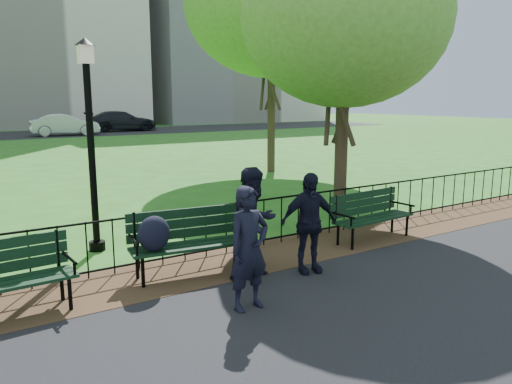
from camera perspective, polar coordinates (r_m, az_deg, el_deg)
ground at (r=7.25m, az=3.16°, el=-11.30°), size 120.00×120.00×0.00m
dirt_strip at (r=8.43m, az=-2.91°, el=-8.00°), size 60.00×1.60×0.01m
iron_fence at (r=8.71m, az=-4.59°, el=-4.07°), size 24.06×0.06×1.00m
apartment_east at (r=61.95m, az=-3.79°, el=19.34°), size 20.00×15.00×24.00m
park_bench_main at (r=7.62m, az=-9.36°, el=-4.76°), size 2.01×0.86×1.11m
park_bench_right_a at (r=9.83m, az=12.90°, el=-2.09°), size 1.83×0.66×1.02m
lamppost at (r=9.17m, az=-18.38°, el=5.82°), size 0.33×0.33×3.71m
tree_near_e at (r=11.63m, az=10.17°, el=18.96°), size 4.57×4.57×6.36m
tree_mid_e at (r=18.74m, az=1.83°, el=20.93°), size 6.24×6.24×8.69m
person_left at (r=6.41m, az=-0.81°, el=-6.47°), size 0.62×0.44×1.62m
person_mid at (r=7.49m, az=-0.20°, el=-3.60°), size 0.90×0.58×1.70m
person_right at (r=7.81m, az=6.02°, el=-3.52°), size 0.99×0.58×1.58m
sedan_silver at (r=38.91m, az=-21.05°, el=7.20°), size 4.87×2.01×1.57m
sedan_dark at (r=42.69m, az=-15.11°, el=7.83°), size 5.72×2.57×1.63m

